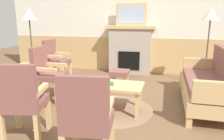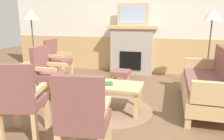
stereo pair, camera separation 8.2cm
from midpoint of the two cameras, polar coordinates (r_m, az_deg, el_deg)
ground_plane at (r=3.78m, az=-0.80°, el=-9.35°), size 14.00×14.00×0.00m
wall_back at (r=6.02m, az=6.23°, el=11.97°), size 7.20×0.14×2.70m
fireplace at (r=5.83m, az=5.67°, el=5.44°), size 1.30×0.44×1.28m
framed_picture at (r=5.77m, az=5.88°, el=14.39°), size 0.80×0.04×0.56m
couch at (r=3.94m, az=24.68°, el=-3.53°), size 0.70×1.80×0.98m
coffee_table at (r=3.48m, az=0.76°, el=-4.62°), size 0.96×0.56×0.44m
round_rug at (r=3.62m, az=0.74°, el=-10.38°), size 1.31×1.31×0.01m
book_on_table at (r=3.44m, az=-0.63°, el=-3.61°), size 0.22×0.20×0.03m
footstool at (r=4.72m, az=2.69°, el=-1.01°), size 0.40×0.40×0.36m
armchair_near_fireplace at (r=4.07m, az=-16.29°, el=-0.22°), size 0.50×0.50×0.98m
armchair_by_window_left at (r=5.33m, az=-14.11°, el=3.10°), size 0.49×0.49×0.98m
armchair_front_left at (r=2.17m, az=-6.63°, el=-11.95°), size 0.54×0.54×0.98m
armchair_front_center at (r=2.82m, az=-22.39°, el=-6.81°), size 0.58×0.58×0.98m
side_table at (r=4.75m, az=-20.88°, el=0.05°), size 0.44×0.44×0.55m
floor_lamp_by_couch at (r=5.04m, az=25.41°, el=12.06°), size 0.36×0.36×1.68m
floor_lamp_by_chairs at (r=5.43m, az=-20.19°, el=12.55°), size 0.36×0.36×1.68m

